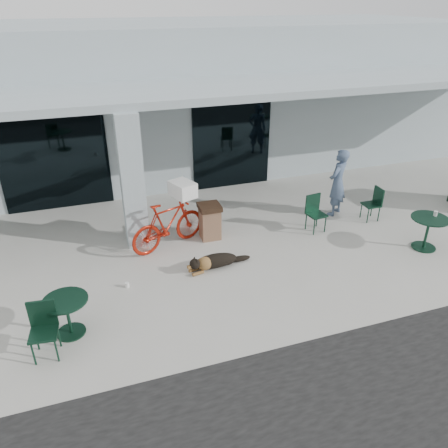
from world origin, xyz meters
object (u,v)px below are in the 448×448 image
object	(u,v)px
cafe_table_far	(427,233)
cafe_chair_far_b	(371,204)
dog	(216,260)
cafe_table_near	(68,317)
trash_receptacle	(210,221)
cafe_chair_far_a	(316,214)
bicycle	(168,224)
person	(338,183)
cafe_chair_near	(43,333)

from	to	relation	value
cafe_table_far	cafe_chair_far_b	distance (m)	1.69
dog	cafe_table_near	xyz separation A→B (m)	(-3.03, -1.19, 0.18)
trash_receptacle	cafe_chair_far_a	bearing A→B (deg)	-11.15
bicycle	cafe_chair_far_a	size ratio (longest dim) A/B	2.09
bicycle	cafe_table_far	world-z (taller)	bicycle
dog	trash_receptacle	size ratio (longest dim) A/B	1.25
cafe_table_far	trash_receptacle	distance (m)	5.04
bicycle	trash_receptacle	size ratio (longest dim) A/B	2.21
cafe_table_far	trash_receptacle	xyz separation A→B (m)	(-4.60, 2.07, 0.04)
cafe_table_near	person	bearing A→B (deg)	21.38
dog	cafe_table_near	size ratio (longest dim) A/B	1.42
dog	person	bearing A→B (deg)	9.17
cafe_table_near	person	distance (m)	7.39
person	cafe_table_far	bearing A→B (deg)	80.69
bicycle	cafe_chair_near	bearing A→B (deg)	115.19
bicycle	cafe_table_far	distance (m)	5.97
cafe_chair_near	cafe_chair_far_b	size ratio (longest dim) A/B	1.09
cafe_table_far	person	xyz separation A→B (m)	(-1.03, 2.26, 0.51)
bicycle	cafe_chair_far_a	xyz separation A→B (m)	(3.63, -0.40, -0.12)
cafe_table_near	cafe_chair_far_b	bearing A→B (deg)	15.43
cafe_table_far	person	world-z (taller)	person
cafe_table_far	trash_receptacle	world-z (taller)	trash_receptacle
bicycle	trash_receptacle	world-z (taller)	bicycle
bicycle	dog	xyz separation A→B (m)	(0.76, -1.20, -0.40)
dog	cafe_table_near	distance (m)	3.26
cafe_chair_far_a	trash_receptacle	bearing A→B (deg)	160.95
dog	cafe_table_far	size ratio (longest dim) A/B	1.30
dog	cafe_chair_far_b	xyz separation A→B (m)	(4.53, 0.90, 0.26)
cafe_chair_near	cafe_table_far	world-z (taller)	cafe_chair_near
cafe_chair_far_b	person	world-z (taller)	person
cafe_chair_far_a	trash_receptacle	size ratio (longest dim) A/B	1.06
cafe_table_far	cafe_chair_far_a	bearing A→B (deg)	141.99
cafe_table_near	cafe_chair_far_a	xyz separation A→B (m)	(5.90, 1.99, 0.10)
dog	trash_receptacle	world-z (taller)	trash_receptacle
cafe_chair_near	trash_receptacle	world-z (taller)	cafe_chair_near
cafe_chair_far_b	trash_receptacle	xyz separation A→B (m)	(-4.26, 0.41, -0.00)
person	cafe_table_near	bearing A→B (deg)	-12.45
cafe_chair_far_a	cafe_chair_far_b	xyz separation A→B (m)	(1.66, 0.10, -0.02)
cafe_chair_near	cafe_chair_far_b	xyz separation A→B (m)	(7.92, 2.53, -0.04)
cafe_chair_far_a	person	bearing A→B (deg)	28.04
dog	cafe_chair_far_a	xyz separation A→B (m)	(2.87, 0.80, 0.28)
cafe_table_near	cafe_table_far	xyz separation A→B (m)	(7.90, 0.43, 0.03)
cafe_chair_near	trash_receptacle	bearing A→B (deg)	44.56
cafe_table_near	cafe_table_far	bearing A→B (deg)	3.09
cafe_chair_far_b	cafe_table_far	bearing A→B (deg)	13.44
bicycle	cafe_table_far	bearing A→B (deg)	-131.10
cafe_table_near	trash_receptacle	distance (m)	4.14
cafe_table_near	cafe_table_far	size ratio (longest dim) A/B	0.92
dog	cafe_table_near	world-z (taller)	cafe_table_near
bicycle	trash_receptacle	distance (m)	1.05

